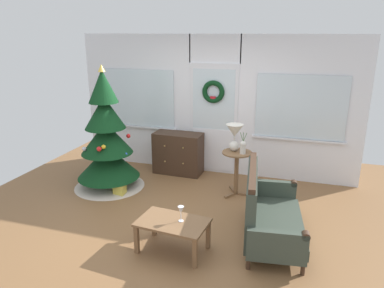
% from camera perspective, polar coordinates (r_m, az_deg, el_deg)
% --- Properties ---
extents(ground_plane, '(6.76, 6.76, 0.00)m').
position_cam_1_polar(ground_plane, '(5.25, -2.36, -12.16)').
color(ground_plane, brown).
extents(back_wall_with_door, '(5.20, 0.19, 2.55)m').
position_cam_1_polar(back_wall_with_door, '(6.70, 3.52, 6.07)').
color(back_wall_with_door, white).
rests_on(back_wall_with_door, ground).
extents(christmas_tree, '(1.20, 1.20, 2.09)m').
position_cam_1_polar(christmas_tree, '(6.26, -13.28, 0.07)').
color(christmas_tree, '#4C331E').
rests_on(christmas_tree, ground).
extents(dresser_cabinet, '(0.91, 0.46, 0.78)m').
position_cam_1_polar(dresser_cabinet, '(6.83, -2.19, -1.45)').
color(dresser_cabinet, '#3D281C').
rests_on(dresser_cabinet, ground).
extents(settee_sofa, '(0.88, 1.57, 0.96)m').
position_cam_1_polar(settee_sofa, '(4.79, 11.57, -10.47)').
color(settee_sofa, '#3D281C').
rests_on(settee_sofa, ground).
extents(side_table, '(0.50, 0.48, 0.74)m').
position_cam_1_polar(side_table, '(5.91, 7.05, -3.25)').
color(side_table, brown).
rests_on(side_table, ground).
extents(table_lamp, '(0.28, 0.28, 0.44)m').
position_cam_1_polar(table_lamp, '(5.80, 6.72, 1.59)').
color(table_lamp, silver).
rests_on(table_lamp, side_table).
extents(flower_vase, '(0.11, 0.10, 0.35)m').
position_cam_1_polar(flower_vase, '(5.73, 8.04, -0.42)').
color(flower_vase, beige).
rests_on(flower_vase, side_table).
extents(coffee_table, '(0.88, 0.59, 0.40)m').
position_cam_1_polar(coffee_table, '(4.49, -3.07, -12.72)').
color(coffee_table, brown).
rests_on(coffee_table, ground).
extents(wine_glass, '(0.08, 0.08, 0.20)m').
position_cam_1_polar(wine_glass, '(4.39, -1.76, -10.44)').
color(wine_glass, silver).
rests_on(wine_glass, coffee_table).
extents(gift_box, '(0.18, 0.16, 0.18)m').
position_cam_1_polar(gift_box, '(6.13, -11.32, -7.05)').
color(gift_box, '#D8C64C').
rests_on(gift_box, ground).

